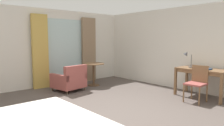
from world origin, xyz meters
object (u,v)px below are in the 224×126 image
Objects in this scene: writing_desk at (203,72)px; armchair_by_window at (70,80)px; closed_book at (205,69)px; desk_chair at (197,81)px; desk_lamp at (187,56)px; round_cafe_table at (94,69)px.

writing_desk is 1.43× the size of armchair_by_window.
desk_chair is at bearing -178.72° from closed_book.
desk_chair is 1.87× the size of desk_lamp.
desk_lamp reaches higher than armchair_by_window.
desk_lamp reaches higher than round_cafe_table.
closed_book reaches higher than writing_desk.
armchair_by_window is at bearing 127.28° from closed_book.
armchair_by_window is (-2.18, 3.04, -0.47)m from closed_book.
writing_desk is 3.34m from round_cafe_table.
closed_book is at bearing -54.35° from armchair_by_window.
closed_book is (-0.10, -0.11, 0.11)m from writing_desk.
writing_desk is at bearing -52.16° from armchair_by_window.
armchair_by_window is at bearing 120.78° from desk_chair.
writing_desk is 0.51m from desk_chair.
closed_book reaches higher than round_cafe_table.
writing_desk is 4.53× the size of closed_book.
round_cafe_table is at bearing 8.63° from armchair_by_window.
round_cafe_table is (0.99, 0.15, 0.24)m from armchair_by_window.
round_cafe_table is at bearing 104.46° from desk_chair.
closed_book is 0.32× the size of armchair_by_window.
armchair_by_window is 1.23× the size of round_cafe_table.
desk_chair is at bearing -167.59° from writing_desk.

